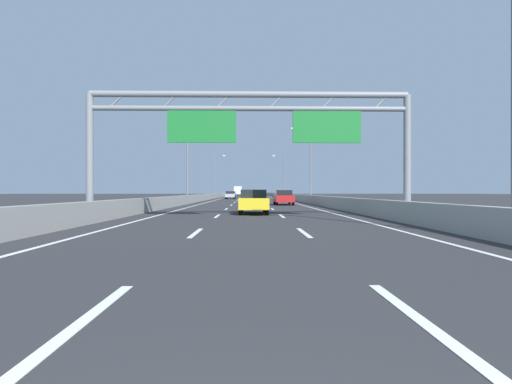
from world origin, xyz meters
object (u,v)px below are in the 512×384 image
at_px(streetlamp_right_near, 507,53).
at_px(yellow_car, 253,201).
at_px(blue_car, 232,194).
at_px(white_car, 249,193).
at_px(streetlamp_right_far, 283,173).
at_px(red_car, 283,197).
at_px(sign_gantry, 253,122).
at_px(streetlamp_left_far, 215,173).
at_px(box_truck, 238,191).
at_px(streetlamp_right_mid, 309,159).
at_px(silver_car, 230,195).
at_px(streetlamp_left_mid, 189,159).

bearing_deg(streetlamp_right_near, yellow_car, 118.28).
relative_size(yellow_car, blue_car, 1.01).
distance_m(white_car, blue_car, 35.22).
distance_m(streetlamp_right_far, red_car, 47.92).
height_order(sign_gantry, yellow_car, sign_gantry).
relative_size(sign_gantry, streetlamp_left_far, 1.70).
relative_size(streetlamp_right_far, box_truck, 1.20).
distance_m(streetlamp_right_mid, box_truck, 78.99).
relative_size(silver_car, box_truck, 0.58).
xyz_separation_m(streetlamp_right_far, red_car, (-3.95, -47.53, -4.63)).
height_order(streetlamp_right_mid, silver_car, streetlamp_right_mid).
distance_m(streetlamp_right_near, red_car, 30.08).
xyz_separation_m(white_car, box_truck, (-3.37, 7.04, 0.88)).
height_order(streetlamp_right_mid, streetlamp_right_far, same).
xyz_separation_m(red_car, box_truck, (-7.00, 87.17, 0.85)).
bearing_deg(silver_car, streetlamp_right_mid, -65.24).
height_order(blue_car, red_car, red_car).
xyz_separation_m(streetlamp_right_far, box_truck, (-10.96, 39.64, -3.77)).
bearing_deg(yellow_car, streetlamp_right_far, 83.52).
height_order(streetlamp_right_near, streetlamp_left_far, same).
xyz_separation_m(streetlamp_left_mid, blue_car, (3.71, 36.05, -4.68)).
relative_size(sign_gantry, white_car, 3.49).
bearing_deg(streetlamp_left_far, white_car, 77.30).
distance_m(sign_gantry, white_car, 101.29).
xyz_separation_m(sign_gantry, white_car, (-0.29, 101.20, -4.06)).
bearing_deg(streetlamp_right_near, red_car, 97.65).
height_order(streetlamp_right_mid, yellow_car, streetlamp_right_mid).
height_order(sign_gantry, white_car, sign_gantry).
height_order(streetlamp_left_mid, yellow_car, streetlamp_left_mid).
distance_m(streetlamp_right_near, streetlamp_right_far, 76.99).
bearing_deg(streetlamp_right_far, box_truck, 105.46).
relative_size(streetlamp_left_mid, streetlamp_right_far, 1.00).
xyz_separation_m(streetlamp_right_far, yellow_car, (-7.22, -63.57, -4.64)).
bearing_deg(box_truck, red_car, -85.41).
height_order(yellow_car, blue_car, yellow_car).
distance_m(streetlamp_right_far, silver_car, 19.00).
height_order(white_car, red_car, red_car).
bearing_deg(streetlamp_left_far, silver_car, -74.83).
distance_m(sign_gantry, streetlamp_left_mid, 31.07).
height_order(white_car, blue_car, white_car).
bearing_deg(white_car, streetlamp_left_far, -102.70).
bearing_deg(silver_car, blue_car, 91.45).
bearing_deg(streetlamp_right_far, yellow_car, -96.48).
bearing_deg(streetlamp_right_far, silver_car, -126.33).
height_order(sign_gantry, streetlamp_right_mid, streetlamp_right_mid).
xyz_separation_m(sign_gantry, streetlamp_right_near, (7.29, -8.38, 0.59)).
relative_size(streetlamp_right_far, blue_car, 2.17).
relative_size(yellow_car, white_car, 0.96).
relative_size(sign_gantry, streetlamp_right_near, 1.70).
bearing_deg(sign_gantry, yellow_car, 89.13).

